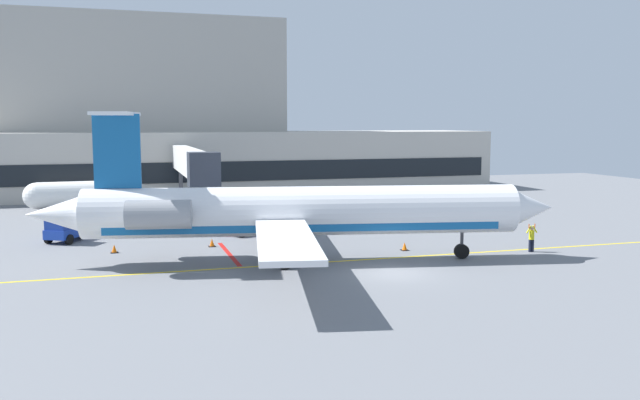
{
  "coord_description": "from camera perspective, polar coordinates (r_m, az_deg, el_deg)",
  "views": [
    {
      "loc": [
        -14.65,
        -33.68,
        8.35
      ],
      "look_at": [
        -1.21,
        10.38,
        3.0
      ],
      "focal_mm": 37.47,
      "sensor_mm": 36.0,
      "label": 1
    }
  ],
  "objects": [
    {
      "name": "ground",
      "position": [
        37.68,
        6.42,
        -6.3
      ],
      "size": [
        120.0,
        120.0,
        0.11
      ],
      "color": "slate"
    },
    {
      "name": "terminal_building",
      "position": [
        81.8,
        -11.11,
        6.14
      ],
      "size": [
        65.04,
        14.19,
        20.75
      ],
      "color": "#B7B2A8",
      "rests_on": "ground"
    },
    {
      "name": "jet_bridge_west",
      "position": [
        62.18,
        -10.97,
        3.14
      ],
      "size": [
        2.4,
        22.38,
        6.07
      ],
      "color": "silver",
      "rests_on": "ground"
    },
    {
      "name": "regional_jet",
      "position": [
        39.83,
        -2.16,
        -0.99
      ],
      "size": [
        31.5,
        26.09,
        8.96
      ],
      "color": "white",
      "rests_on": "ground"
    },
    {
      "name": "baggage_tug",
      "position": [
        50.62,
        -6.0,
        -1.9
      ],
      "size": [
        3.61,
        3.13,
        1.92
      ],
      "color": "#19389E",
      "rests_on": "ground"
    },
    {
      "name": "pushback_tractor",
      "position": [
        50.3,
        -20.81,
        -2.16
      ],
      "size": [
        3.51,
        4.34,
        2.34
      ],
      "color": "#19389E",
      "rests_on": "ground"
    },
    {
      "name": "fuel_tank",
      "position": [
        67.04,
        -20.73,
        0.4
      ],
      "size": [
        7.91,
        2.68,
        2.86
      ],
      "color": "white",
      "rests_on": "ground"
    },
    {
      "name": "marshaller",
      "position": [
        45.47,
        17.62,
        -3.09
      ],
      "size": [
        0.83,
        0.34,
        1.84
      ],
      "color": "#191E33",
      "rests_on": "ground"
    },
    {
      "name": "safety_cone_alpha",
      "position": [
        45.11,
        -17.17,
        -4.02
      ],
      "size": [
        0.47,
        0.47,
        0.55
      ],
      "color": "orange",
      "rests_on": "ground"
    },
    {
      "name": "safety_cone_bravo",
      "position": [
        45.83,
        -9.21,
        -3.65
      ],
      "size": [
        0.47,
        0.47,
        0.55
      ],
      "color": "orange",
      "rests_on": "ground"
    },
    {
      "name": "safety_cone_charlie",
      "position": [
        44.27,
        7.24,
        -3.98
      ],
      "size": [
        0.47,
        0.47,
        0.55
      ],
      "color": "orange",
      "rests_on": "ground"
    }
  ]
}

